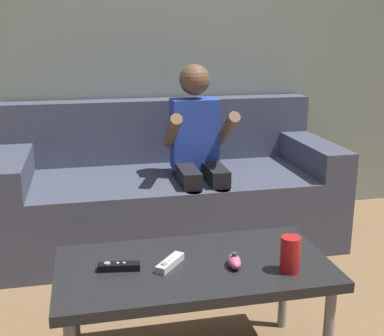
# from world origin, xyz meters

# --- Properties ---
(wall_back) EXTENTS (5.14, 0.05, 2.50)m
(wall_back) POSITION_xyz_m (0.00, 1.91, 1.25)
(wall_back) COLOR gray
(wall_back) RESTS_ON ground
(couch) EXTENTS (1.87, 0.80, 0.79)m
(couch) POSITION_xyz_m (-0.01, 1.51, 0.28)
(couch) COLOR #474C60
(couch) RESTS_ON ground
(person_seated_on_couch) EXTENTS (0.36, 0.44, 1.02)m
(person_seated_on_couch) POSITION_xyz_m (0.12, 1.33, 0.58)
(person_seated_on_couch) COLOR black
(person_seated_on_couch) RESTS_ON ground
(coffee_table) EXTENTS (0.94, 0.48, 0.42)m
(coffee_table) POSITION_xyz_m (-0.13, 0.30, 0.38)
(coffee_table) COLOR #232326
(coffee_table) RESTS_ON ground
(game_remote_white_near_edge) EXTENTS (0.12, 0.13, 0.03)m
(game_remote_white_near_edge) POSITION_xyz_m (-0.21, 0.30, 0.43)
(game_remote_white_near_edge) COLOR white
(game_remote_white_near_edge) RESTS_ON coffee_table
(nunchuk_pink) EXTENTS (0.05, 0.09, 0.05)m
(nunchuk_pink) POSITION_xyz_m (0.00, 0.25, 0.44)
(nunchuk_pink) COLOR pink
(nunchuk_pink) RESTS_ON coffee_table
(game_remote_black_far_corner) EXTENTS (0.14, 0.05, 0.03)m
(game_remote_black_far_corner) POSITION_xyz_m (-0.38, 0.31, 0.43)
(game_remote_black_far_corner) COLOR black
(game_remote_black_far_corner) RESTS_ON coffee_table
(soda_can) EXTENTS (0.07, 0.07, 0.12)m
(soda_can) POSITION_xyz_m (0.17, 0.18, 0.48)
(soda_can) COLOR red
(soda_can) RESTS_ON coffee_table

